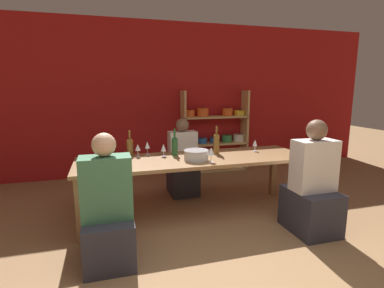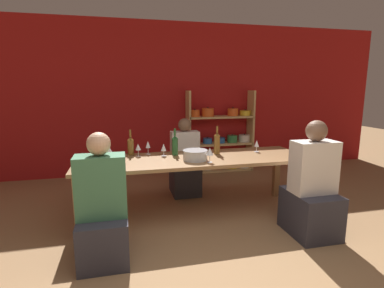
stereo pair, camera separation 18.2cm
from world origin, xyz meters
TOP-DOWN VIEW (x-y plane):
  - wall_back_red at (0.00, 3.83)m, footprint 8.80×0.06m
  - shelf_unit at (1.14, 3.63)m, footprint 1.25×0.30m
  - dining_table at (0.16, 1.80)m, footprint 2.77×0.85m
  - mixing_bowl at (0.15, 1.68)m, footprint 0.29×0.29m
  - wine_bottle_green at (0.49, 1.94)m, footprint 0.08×0.08m
  - wine_bottle_dark at (-0.04, 2.00)m, footprint 0.07×0.07m
  - wine_bottle_amber at (-0.57, 2.14)m, footprint 0.08×0.08m
  - wine_glass_red_a at (1.04, 1.94)m, footprint 0.07×0.07m
  - wine_glass_white_a at (-0.49, 2.04)m, footprint 0.07×0.07m
  - wine_glass_white_b at (-0.18, 1.98)m, footprint 0.07×0.07m
  - wine_glass_white_c at (-0.36, 2.13)m, footprint 0.07×0.07m
  - wine_glass_white_d at (0.28, 1.54)m, footprint 0.08×0.08m
  - wine_glass_white_e at (-0.83, 1.90)m, footprint 0.08×0.08m
  - person_near_a at (1.25, 1.01)m, footprint 0.45×0.56m
  - person_far_a at (0.21, 2.56)m, footprint 0.40×0.50m
  - person_near_b at (-0.88, 1.01)m, footprint 0.43×0.54m

SIDE VIEW (x-z plane):
  - person_far_a at x=0.21m, z-range -0.16..0.97m
  - person_near_b at x=-0.88m, z-range -0.17..1.02m
  - person_near_a at x=1.25m, z-range -0.17..1.06m
  - shelf_unit at x=1.14m, z-range -0.11..1.39m
  - dining_table at x=0.16m, z-range 0.28..1.00m
  - mixing_bowl at x=0.15m, z-range 0.72..0.85m
  - wine_glass_white_b at x=-0.18m, z-range 0.75..0.90m
  - wine_glass_red_a at x=1.04m, z-range 0.75..0.90m
  - wine_glass_white_a at x=-0.49m, z-range 0.75..0.91m
  - wine_glass_white_c at x=-0.36m, z-range 0.75..0.92m
  - wine_bottle_amber at x=-0.57m, z-range 0.68..1.00m
  - wine_glass_white_d at x=0.28m, z-range 0.76..0.93m
  - wine_glass_white_e at x=-0.83m, z-range 0.76..0.93m
  - wine_bottle_dark at x=-0.04m, z-range 0.68..1.02m
  - wine_bottle_green at x=0.49m, z-range 0.68..1.04m
  - wall_back_red at x=0.00m, z-range 0.00..2.70m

